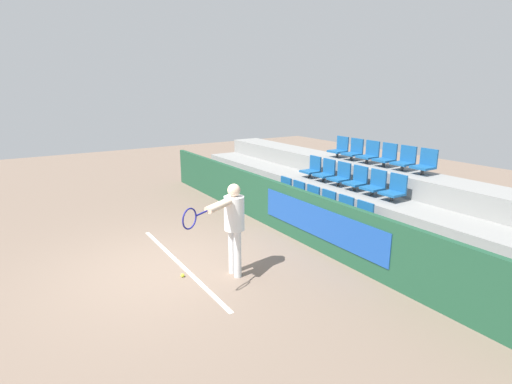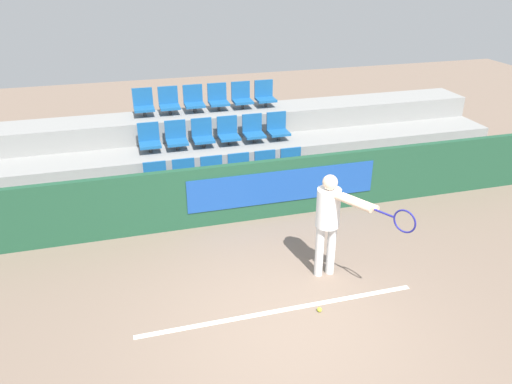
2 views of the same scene
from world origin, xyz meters
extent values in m
plane|color=#7A6656|center=(0.00, 0.00, 0.00)|extent=(30.00, 30.00, 0.00)
cube|color=white|center=(0.00, 0.37, 0.00)|extent=(4.00, 0.08, 0.01)
cube|color=#1E4C33|center=(0.00, 3.04, 0.57)|extent=(12.71, 0.12, 1.14)
cube|color=#19479E|center=(0.90, 2.97, 0.62)|extent=(3.57, 0.02, 0.62)
cube|color=gray|center=(0.00, 3.60, 0.23)|extent=(12.31, 0.96, 0.46)
cube|color=gray|center=(0.00, 4.56, 0.46)|extent=(12.31, 0.96, 0.91)
cube|color=gray|center=(0.00, 5.51, 0.69)|extent=(12.31, 0.96, 1.37)
cylinder|color=#333333|center=(-1.33, 3.65, 0.53)|extent=(0.07, 0.07, 0.14)
cube|color=#195693|center=(-1.33, 3.65, 0.62)|extent=(0.42, 0.40, 0.05)
cube|color=#195693|center=(-1.33, 3.83, 0.83)|extent=(0.42, 0.04, 0.37)
cylinder|color=#333333|center=(-0.80, 3.65, 0.53)|extent=(0.07, 0.07, 0.14)
cube|color=#195693|center=(-0.80, 3.65, 0.62)|extent=(0.42, 0.40, 0.05)
cube|color=#195693|center=(-0.80, 3.83, 0.83)|extent=(0.42, 0.04, 0.37)
cylinder|color=#333333|center=(-0.27, 3.65, 0.53)|extent=(0.07, 0.07, 0.14)
cube|color=#195693|center=(-0.27, 3.65, 0.62)|extent=(0.42, 0.40, 0.05)
cube|color=#195693|center=(-0.27, 3.83, 0.83)|extent=(0.42, 0.04, 0.37)
cylinder|color=#333333|center=(0.27, 3.65, 0.53)|extent=(0.07, 0.07, 0.14)
cube|color=#195693|center=(0.27, 3.65, 0.62)|extent=(0.42, 0.40, 0.05)
cube|color=#195693|center=(0.27, 3.83, 0.83)|extent=(0.42, 0.04, 0.37)
cylinder|color=#333333|center=(0.80, 3.65, 0.53)|extent=(0.07, 0.07, 0.14)
cube|color=#195693|center=(0.80, 3.65, 0.62)|extent=(0.42, 0.40, 0.05)
cube|color=#195693|center=(0.80, 3.83, 0.83)|extent=(0.42, 0.04, 0.37)
cylinder|color=#333333|center=(1.33, 3.65, 0.53)|extent=(0.07, 0.07, 0.14)
cube|color=#195693|center=(1.33, 3.65, 0.62)|extent=(0.42, 0.40, 0.05)
cube|color=#195693|center=(1.33, 3.83, 0.83)|extent=(0.42, 0.04, 0.37)
cylinder|color=#333333|center=(-1.33, 4.60, 0.98)|extent=(0.07, 0.07, 0.14)
cube|color=#195693|center=(-1.33, 4.60, 1.08)|extent=(0.42, 0.40, 0.05)
cube|color=#195693|center=(-1.33, 4.78, 1.29)|extent=(0.42, 0.04, 0.37)
cylinder|color=#333333|center=(-0.80, 4.60, 0.98)|extent=(0.07, 0.07, 0.14)
cube|color=#195693|center=(-0.80, 4.60, 1.08)|extent=(0.42, 0.40, 0.05)
cube|color=#195693|center=(-0.80, 4.78, 1.29)|extent=(0.42, 0.04, 0.37)
cylinder|color=#333333|center=(-0.27, 4.60, 0.98)|extent=(0.07, 0.07, 0.14)
cube|color=#195693|center=(-0.27, 4.60, 1.08)|extent=(0.42, 0.40, 0.05)
cube|color=#195693|center=(-0.27, 4.78, 1.29)|extent=(0.42, 0.04, 0.37)
cylinder|color=#333333|center=(0.27, 4.60, 0.98)|extent=(0.07, 0.07, 0.14)
cube|color=#195693|center=(0.27, 4.60, 1.08)|extent=(0.42, 0.40, 0.05)
cube|color=#195693|center=(0.27, 4.78, 1.29)|extent=(0.42, 0.04, 0.37)
cylinder|color=#333333|center=(0.80, 4.60, 0.98)|extent=(0.07, 0.07, 0.14)
cube|color=#195693|center=(0.80, 4.60, 1.08)|extent=(0.42, 0.40, 0.05)
cube|color=#195693|center=(0.80, 4.78, 1.29)|extent=(0.42, 0.04, 0.37)
cylinder|color=#333333|center=(1.33, 4.60, 0.98)|extent=(0.07, 0.07, 0.14)
cube|color=#195693|center=(1.33, 4.60, 1.08)|extent=(0.42, 0.40, 0.05)
cube|color=#195693|center=(1.33, 4.78, 1.29)|extent=(0.42, 0.04, 0.37)
cylinder|color=#333333|center=(-1.33, 5.56, 1.44)|extent=(0.07, 0.07, 0.14)
cube|color=#195693|center=(-1.33, 5.56, 1.54)|extent=(0.42, 0.40, 0.05)
cube|color=#195693|center=(-1.33, 5.74, 1.75)|extent=(0.42, 0.04, 0.37)
cylinder|color=#333333|center=(-0.80, 5.56, 1.44)|extent=(0.07, 0.07, 0.14)
cube|color=#195693|center=(-0.80, 5.56, 1.54)|extent=(0.42, 0.40, 0.05)
cube|color=#195693|center=(-0.80, 5.74, 1.75)|extent=(0.42, 0.04, 0.37)
cylinder|color=#333333|center=(-0.27, 5.56, 1.44)|extent=(0.07, 0.07, 0.14)
cube|color=#195693|center=(-0.27, 5.56, 1.54)|extent=(0.42, 0.40, 0.05)
cube|color=#195693|center=(-0.27, 5.74, 1.75)|extent=(0.42, 0.04, 0.37)
cylinder|color=#333333|center=(0.27, 5.56, 1.44)|extent=(0.07, 0.07, 0.14)
cube|color=#195693|center=(0.27, 5.56, 1.54)|extent=(0.42, 0.40, 0.05)
cube|color=#195693|center=(0.27, 5.74, 1.75)|extent=(0.42, 0.04, 0.37)
cylinder|color=#333333|center=(0.80, 5.56, 1.44)|extent=(0.07, 0.07, 0.14)
cube|color=#195693|center=(0.80, 5.56, 1.54)|extent=(0.42, 0.40, 0.05)
cube|color=#195693|center=(0.80, 5.74, 1.75)|extent=(0.42, 0.04, 0.37)
cylinder|color=#333333|center=(1.33, 5.56, 1.44)|extent=(0.07, 0.07, 0.14)
cube|color=#195693|center=(1.33, 5.56, 1.54)|extent=(0.42, 0.40, 0.05)
cube|color=#195693|center=(1.33, 5.74, 1.75)|extent=(0.42, 0.04, 0.37)
cylinder|color=silver|center=(0.83, 1.04, 0.43)|extent=(0.13, 0.13, 0.85)
cylinder|color=silver|center=(1.02, 1.04, 0.43)|extent=(0.13, 0.13, 0.85)
cylinder|color=white|center=(0.93, 1.04, 1.15)|extent=(0.35, 0.35, 0.59)
sphere|color=beige|center=(0.93, 1.04, 1.56)|extent=(0.22, 0.22, 0.22)
cylinder|color=beige|center=(1.10, 0.63, 1.41)|extent=(0.36, 0.56, 0.09)
cylinder|color=beige|center=(1.20, 0.63, 1.41)|extent=(0.36, 0.56, 0.09)
cylinder|color=navy|center=(1.36, 0.24, 1.41)|extent=(0.17, 0.28, 0.03)
torus|color=navy|center=(1.50, -0.02, 1.41)|extent=(0.18, 0.30, 0.32)
sphere|color=#CCDB33|center=(0.51, 0.21, 0.03)|extent=(0.07, 0.07, 0.07)
camera|label=1|loc=(6.62, -2.14, 3.24)|focal=28.00mm
camera|label=2|loc=(-1.82, -4.86, 4.51)|focal=35.00mm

